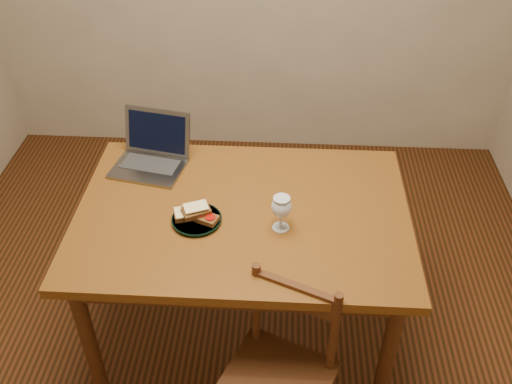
# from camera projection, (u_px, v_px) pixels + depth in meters

# --- Properties ---
(floor) EXTENTS (3.20, 3.20, 0.02)m
(floor) POSITION_uv_depth(u_px,v_px,m) (233.00, 330.00, 2.70)
(floor) COLOR black
(floor) RESTS_ON ground
(table) EXTENTS (1.30, 0.90, 0.74)m
(table) POSITION_uv_depth(u_px,v_px,m) (243.00, 227.00, 2.28)
(table) COLOR #482A0C
(table) RESTS_ON floor
(chair) EXTENTS (0.48, 0.47, 0.40)m
(chair) POSITION_uv_depth(u_px,v_px,m) (279.00, 370.00, 2.02)
(chair) COLOR #351A0B
(chair) RESTS_ON floor
(plate) EXTENTS (0.19, 0.19, 0.02)m
(plate) POSITION_uv_depth(u_px,v_px,m) (197.00, 220.00, 2.17)
(plate) COLOR black
(plate) RESTS_ON table
(sandwich_cheese) EXTENTS (0.12, 0.09, 0.03)m
(sandwich_cheese) POSITION_uv_depth(u_px,v_px,m) (188.00, 213.00, 2.16)
(sandwich_cheese) COLOR #381E0C
(sandwich_cheese) RESTS_ON plate
(sandwich_tomato) EXTENTS (0.11, 0.09, 0.03)m
(sandwich_tomato) POSITION_uv_depth(u_px,v_px,m) (206.00, 217.00, 2.15)
(sandwich_tomato) COLOR #381E0C
(sandwich_tomato) RESTS_ON plate
(sandwich_top) EXTENTS (0.12, 0.10, 0.03)m
(sandwich_top) POSITION_uv_depth(u_px,v_px,m) (196.00, 210.00, 2.15)
(sandwich_top) COLOR #381E0C
(sandwich_top) RESTS_ON plate
(milk_glass) EXTENTS (0.08, 0.08, 0.15)m
(milk_glass) POSITION_uv_depth(u_px,v_px,m) (281.00, 213.00, 2.10)
(milk_glass) COLOR white
(milk_glass) RESTS_ON table
(laptop) EXTENTS (0.34, 0.32, 0.21)m
(laptop) POSITION_uv_depth(u_px,v_px,m) (152.00, 151.00, 2.45)
(laptop) COLOR slate
(laptop) RESTS_ON table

